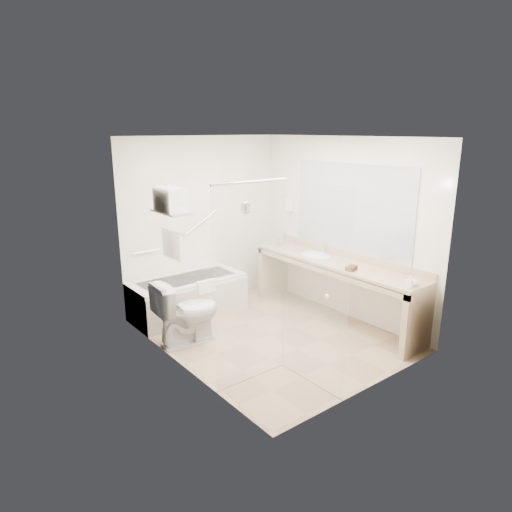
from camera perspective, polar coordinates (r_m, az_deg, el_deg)
floor at (r=6.04m, az=1.78°, el=-9.79°), size 3.20×3.20×0.00m
ceiling at (r=5.46m, az=2.01°, el=14.66°), size 2.60×3.20×0.10m
wall_back at (r=6.89m, az=-6.70°, el=4.30°), size 2.60×0.10×2.50m
wall_front at (r=4.55m, az=14.91°, el=-2.04°), size 2.60×0.10×2.50m
wall_left at (r=4.91m, az=-9.83°, el=-0.45°), size 0.10×3.20×2.50m
wall_right at (r=6.51m, az=10.72°, el=3.46°), size 0.10×3.20×2.50m
bathtub at (r=6.62m, az=-8.49°, el=-5.04°), size 1.60×0.73×0.59m
grab_bar_short at (r=6.49m, az=-13.58°, el=0.54°), size 0.40×0.03×0.03m
grab_bar_long at (r=6.83m, az=-6.88°, el=4.19°), size 0.53×0.03×0.33m
shower_enclosure at (r=4.60m, az=3.23°, el=-3.75°), size 0.96×0.91×2.11m
towel_shelf at (r=5.16m, az=-10.68°, el=6.03°), size 0.24×0.55×0.81m
vanity_counter at (r=6.37m, az=9.81°, el=-2.44°), size 0.55×2.70×0.95m
sink at (r=6.60m, az=7.50°, el=-0.08°), size 0.40×0.52×0.14m
faucet at (r=6.67m, az=8.41°, el=1.04°), size 0.03×0.03×0.14m
mirror at (r=6.35m, az=11.81°, el=5.86°), size 0.02×2.00×1.20m
hairdryer_unit at (r=7.16m, az=4.20°, el=6.41°), size 0.08×0.10×0.18m
toilet at (r=5.74m, az=-8.62°, el=-6.99°), size 0.85×0.51×0.80m
amenity_basket at (r=5.94m, az=11.82°, el=-1.50°), size 0.19×0.15×0.05m
soap_bottle_a at (r=5.47m, az=18.62°, el=-3.43°), size 0.08×0.15×0.07m
soap_bottle_b at (r=5.55m, az=19.22°, el=-3.11°), size 0.12×0.13×0.08m
water_bottle_left at (r=6.83m, az=4.96°, el=1.51°), size 0.06×0.06×0.18m
water_bottle_mid at (r=7.17m, az=2.71°, el=2.28°), size 0.06×0.06×0.19m
water_bottle_right at (r=7.06m, az=1.61°, el=2.04°), size 0.06×0.06×0.18m
drinking_glass_near at (r=7.01m, az=2.72°, el=1.66°), size 0.09×0.09×0.10m
drinking_glass_far at (r=7.10m, az=3.08°, el=1.80°), size 0.09×0.09×0.10m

